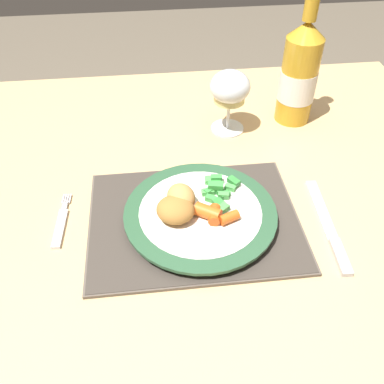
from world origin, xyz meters
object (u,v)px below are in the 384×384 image
(wine_glass, at_px, (230,90))
(table_knife, at_px, (330,232))
(dining_table, at_px, (167,215))
(fork, at_px, (61,224))
(bottle, at_px, (299,73))
(dinner_plate, at_px, (200,215))

(wine_glass, bearing_deg, table_knife, -70.22)
(dining_table, xyz_separation_m, fork, (-0.18, -0.10, 0.10))
(wine_glass, bearing_deg, dining_table, -134.03)
(dining_table, height_order, wine_glass, wine_glass)
(table_knife, relative_size, bottle, 0.72)
(dinner_plate, height_order, table_knife, dinner_plate)
(bottle, bearing_deg, fork, -149.93)
(dinner_plate, relative_size, fork, 2.02)
(table_knife, bearing_deg, dinner_plate, 166.43)
(dining_table, relative_size, wine_glass, 9.15)
(dining_table, bearing_deg, wine_glass, 45.97)
(dining_table, bearing_deg, fork, -151.38)
(fork, relative_size, bottle, 0.42)
(dining_table, relative_size, table_knife, 5.70)
(dinner_plate, relative_size, wine_glass, 1.89)
(fork, bearing_deg, wine_glass, 37.36)
(dining_table, xyz_separation_m, wine_glass, (0.14, 0.15, 0.19))
(dinner_plate, bearing_deg, dining_table, 113.52)
(dinner_plate, relative_size, table_knife, 1.17)
(fork, height_order, table_knife, table_knife)
(bottle, bearing_deg, dining_table, -149.07)
(fork, distance_m, table_knife, 0.44)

